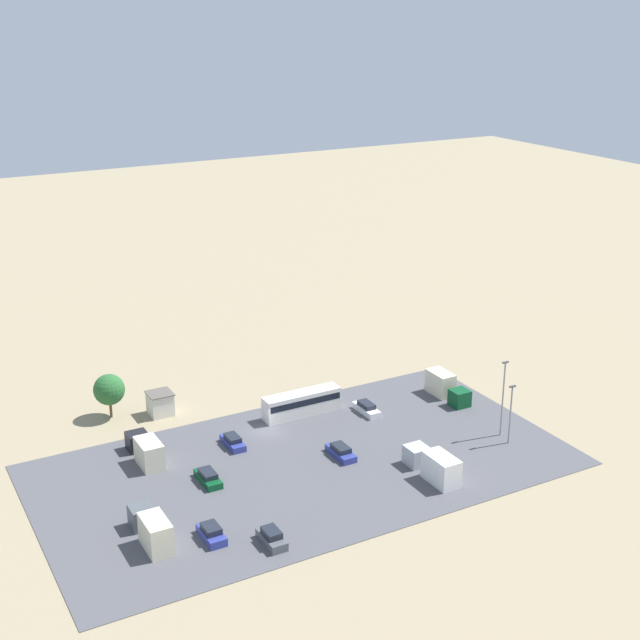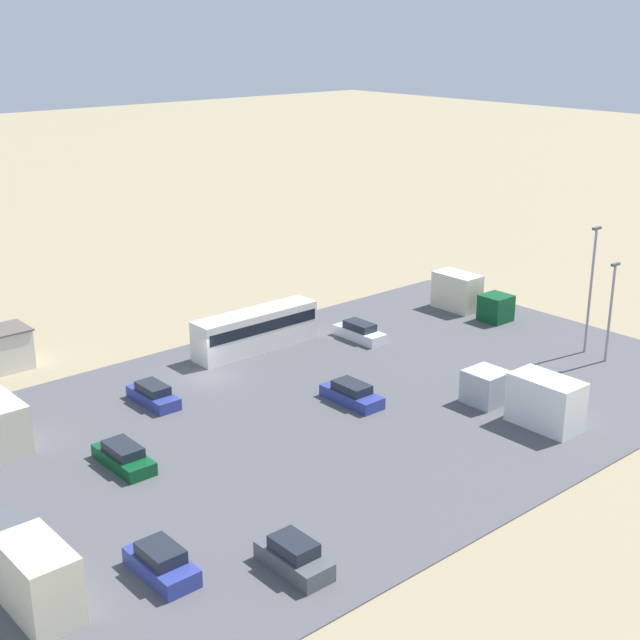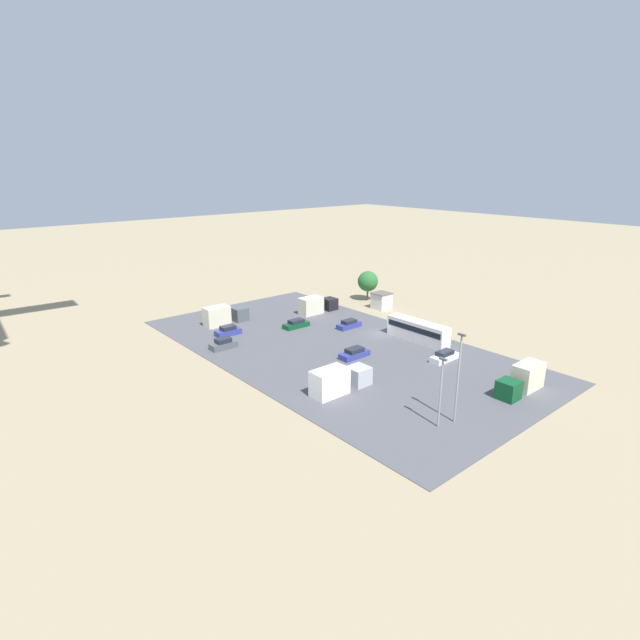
# 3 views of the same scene
# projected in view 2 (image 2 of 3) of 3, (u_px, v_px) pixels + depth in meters

# --- Properties ---
(ground_plane) EXTENTS (400.00, 400.00, 0.00)m
(ground_plane) POSITION_uv_depth(u_px,v_px,m) (208.00, 377.00, 66.35)
(ground_plane) COLOR gray
(parking_lot_surface) EXTENTS (63.24, 34.09, 0.08)m
(parking_lot_surface) POSITION_uv_depth(u_px,v_px,m) (296.00, 421.00, 59.01)
(parking_lot_surface) COLOR #4C4C51
(parking_lot_surface) RESTS_ON ground
(shed_building) EXTENTS (3.29, 3.28, 3.18)m
(shed_building) POSITION_uv_depth(u_px,v_px,m) (7.00, 348.00, 67.71)
(shed_building) COLOR silver
(shed_building) RESTS_ON ground
(bus) EXTENTS (10.89, 2.46, 3.21)m
(bus) POSITION_uv_depth(u_px,v_px,m) (256.00, 329.00, 71.26)
(bus) COLOR silver
(bus) RESTS_ON ground
(parked_car_0) EXTENTS (1.72, 4.79, 1.47)m
(parked_car_0) POSITION_uv_depth(u_px,v_px,m) (360.00, 332.00, 73.84)
(parked_car_0) COLOR silver
(parked_car_0) RESTS_ON ground
(parked_car_1) EXTENTS (1.87, 4.76, 1.44)m
(parked_car_1) POSITION_uv_depth(u_px,v_px,m) (352.00, 394.00, 61.67)
(parked_car_1) COLOR navy
(parked_car_1) RESTS_ON ground
(parked_car_2) EXTENTS (1.81, 4.11, 1.66)m
(parked_car_2) POSITION_uv_depth(u_px,v_px,m) (294.00, 557.00, 42.87)
(parked_car_2) COLOR #4C5156
(parked_car_2) RESTS_ON ground
(parked_car_3) EXTENTS (1.75, 4.52, 1.44)m
(parked_car_3) POSITION_uv_depth(u_px,v_px,m) (153.00, 395.00, 61.51)
(parked_car_3) COLOR navy
(parked_car_3) RESTS_ON ground
(parked_car_4) EXTENTS (1.90, 4.19, 1.58)m
(parked_car_4) POSITION_uv_depth(u_px,v_px,m) (161.00, 563.00, 42.44)
(parked_car_4) COLOR navy
(parked_car_4) RESTS_ON ground
(parked_car_5) EXTENTS (1.83, 4.71, 1.41)m
(parked_car_5) POSITION_uv_depth(u_px,v_px,m) (124.00, 457.00, 52.89)
(parked_car_5) COLOR #0C4723
(parked_car_5) RESTS_ON ground
(parked_truck_0) EXTENTS (2.40, 8.05, 3.40)m
(parked_truck_0) POSITION_uv_depth(u_px,v_px,m) (26.00, 570.00, 40.42)
(parked_truck_0) COLOR #4C5156
(parked_truck_0) RESTS_ON ground
(parked_truck_1) EXTENTS (2.40, 7.80, 3.33)m
(parked_truck_1) POSITION_uv_depth(u_px,v_px,m) (468.00, 296.00, 80.42)
(parked_truck_1) COLOR #0C4723
(parked_truck_1) RESTS_ON ground
(parked_truck_2) EXTENTS (2.57, 8.52, 3.35)m
(parked_truck_2) POSITION_uv_depth(u_px,v_px,m) (528.00, 397.00, 58.84)
(parked_truck_2) COLOR #ADB2B7
(parked_truck_2) RESTS_ON ground
(light_pole_lot_centre) EXTENTS (0.90, 0.28, 7.88)m
(light_pole_lot_centre) POSITION_uv_depth(u_px,v_px,m) (611.00, 308.00, 67.92)
(light_pole_lot_centre) COLOR gray
(light_pole_lot_centre) RESTS_ON ground
(light_pole_lot_edge) EXTENTS (0.90, 0.28, 10.19)m
(light_pole_lot_edge) POSITION_uv_depth(u_px,v_px,m) (591.00, 285.00, 69.44)
(light_pole_lot_edge) COLOR gray
(light_pole_lot_edge) RESTS_ON ground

